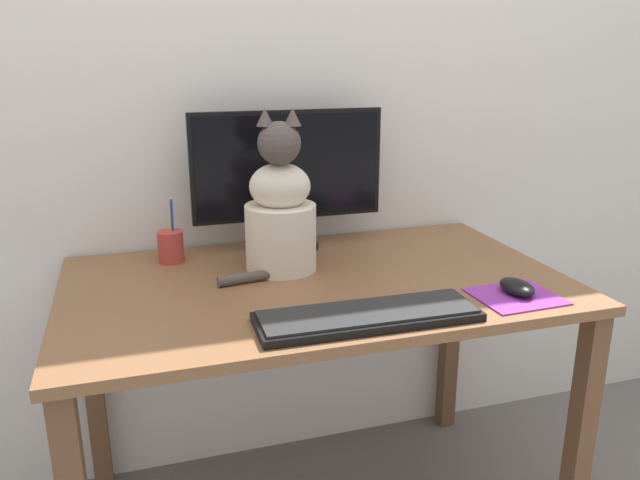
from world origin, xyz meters
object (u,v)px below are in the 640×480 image
Objects in this scene: keyboard at (368,316)px; pen_cup at (171,246)px; computer_mouse_right at (517,287)px; monitor at (288,173)px; cat at (280,212)px.

pen_cup is (-0.37, 0.52, 0.03)m from keyboard.
computer_mouse_right is at bearing 6.09° from keyboard.
keyboard is 2.76× the size of pen_cup.
keyboard is 0.64m from pen_cup.
monitor is 0.68m from computer_mouse_right.
computer_mouse_right is at bearing -32.85° from pen_cup.
keyboard is at bearing -63.49° from cat.
computer_mouse_right is (0.39, 0.03, 0.01)m from keyboard.
cat is (-0.07, -0.17, -0.06)m from monitor.
keyboard is 0.41m from cat.
pen_cup is (-0.33, -0.02, -0.17)m from monitor.
monitor is 1.31× the size of cat.
monitor is at bearing 80.49° from cat.
pen_cup is (-0.75, 0.48, 0.02)m from computer_mouse_right.
pen_cup is at bearing 147.15° from computer_mouse_right.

